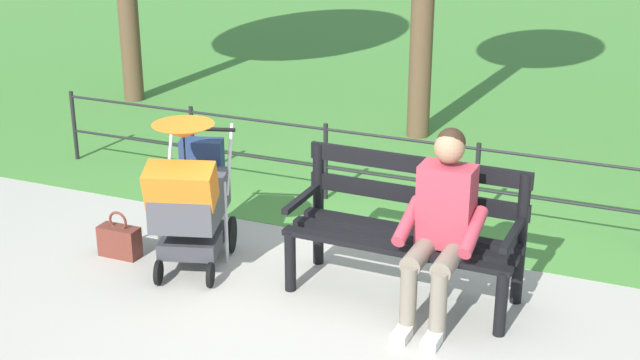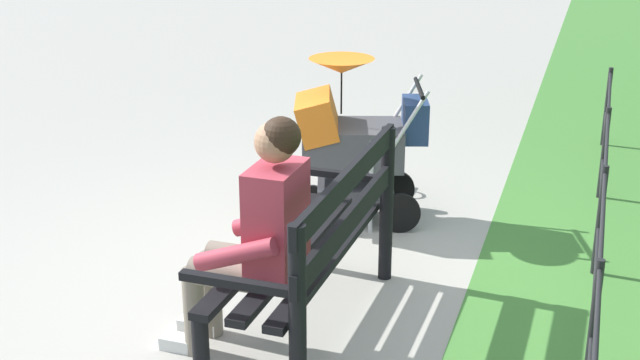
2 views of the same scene
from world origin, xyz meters
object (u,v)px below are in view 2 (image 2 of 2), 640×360
Objects in this scene: park_bench at (318,243)px; stroller at (352,139)px; handbag at (369,173)px; person_on_bench at (256,232)px.

stroller is at bearing 9.74° from park_bench.
handbag is at bearing 7.93° from park_bench.
handbag is (2.49, 0.08, -0.55)m from person_on_bench.
person_on_bench reaches higher than park_bench.
person_on_bench is 2.55m from handbag.
person_on_bench reaches higher than handbag.
stroller is at bearing -176.66° from handbag.
park_bench is at bearing -170.26° from stroller.
stroller is (1.57, 0.27, 0.07)m from park_bench.
stroller is at bearing 1.42° from person_on_bench.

